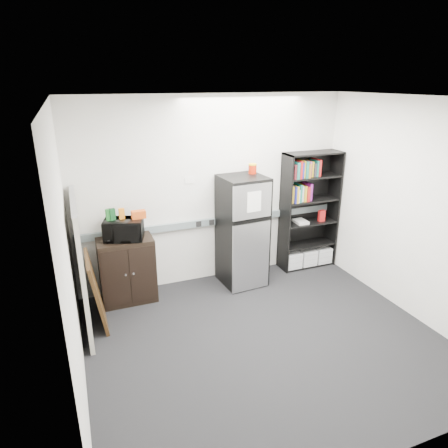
% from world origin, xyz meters
% --- Properties ---
extents(floor, '(4.00, 4.00, 0.00)m').
position_xyz_m(floor, '(0.00, 0.00, 0.00)').
color(floor, black).
rests_on(floor, ground).
extents(wall_back, '(4.00, 0.02, 2.70)m').
position_xyz_m(wall_back, '(0.00, 1.75, 1.35)').
color(wall_back, white).
rests_on(wall_back, floor).
extents(wall_right, '(0.02, 3.50, 2.70)m').
position_xyz_m(wall_right, '(2.00, 0.00, 1.35)').
color(wall_right, white).
rests_on(wall_right, floor).
extents(wall_left, '(0.02, 3.50, 2.70)m').
position_xyz_m(wall_left, '(-2.00, 0.00, 1.35)').
color(wall_left, white).
rests_on(wall_left, floor).
extents(ceiling, '(4.00, 3.50, 0.02)m').
position_xyz_m(ceiling, '(0.00, 0.00, 2.70)').
color(ceiling, white).
rests_on(ceiling, wall_back).
extents(electrical_raceway, '(3.92, 0.05, 0.10)m').
position_xyz_m(electrical_raceway, '(0.00, 1.72, 0.90)').
color(electrical_raceway, slate).
rests_on(electrical_raceway, wall_back).
extents(wall_note, '(0.14, 0.00, 0.10)m').
position_xyz_m(wall_note, '(-0.35, 1.74, 1.55)').
color(wall_note, white).
rests_on(wall_note, wall_back).
extents(bookshelf, '(0.90, 0.34, 1.85)m').
position_xyz_m(bookshelf, '(1.53, 1.57, 0.91)').
color(bookshelf, black).
rests_on(bookshelf, floor).
extents(cubicle_partition, '(0.06, 1.30, 1.62)m').
position_xyz_m(cubicle_partition, '(-1.90, 1.08, 0.81)').
color(cubicle_partition, gray).
rests_on(cubicle_partition, floor).
extents(cabinet, '(0.72, 0.48, 0.90)m').
position_xyz_m(cabinet, '(-1.33, 1.50, 0.45)').
color(cabinet, black).
rests_on(cabinet, floor).
extents(microwave, '(0.57, 0.46, 0.27)m').
position_xyz_m(microwave, '(-1.33, 1.48, 1.04)').
color(microwave, black).
rests_on(microwave, cabinet).
extents(snack_box_a, '(0.08, 0.06, 0.15)m').
position_xyz_m(snack_box_a, '(-1.50, 1.52, 1.25)').
color(snack_box_a, '#185720').
rests_on(snack_box_a, microwave).
extents(snack_box_b, '(0.08, 0.07, 0.15)m').
position_xyz_m(snack_box_b, '(-1.45, 1.52, 1.25)').
color(snack_box_b, '#0D3B19').
rests_on(snack_box_b, microwave).
extents(snack_box_c, '(0.07, 0.05, 0.14)m').
position_xyz_m(snack_box_c, '(-1.34, 1.52, 1.24)').
color(snack_box_c, orange).
rests_on(snack_box_c, microwave).
extents(snack_bag, '(0.18, 0.10, 0.10)m').
position_xyz_m(snack_bag, '(-1.13, 1.47, 1.22)').
color(snack_bag, '#CC4B14').
rests_on(snack_bag, microwave).
extents(refrigerator, '(0.65, 0.67, 1.61)m').
position_xyz_m(refrigerator, '(0.32, 1.42, 0.80)').
color(refrigerator, black).
rests_on(refrigerator, floor).
extents(coffee_can, '(0.12, 0.12, 0.16)m').
position_xyz_m(coffee_can, '(0.52, 1.55, 1.69)').
color(coffee_can, '#AD1E08').
rests_on(coffee_can, refrigerator).
extents(framed_poster, '(0.17, 0.70, 0.89)m').
position_xyz_m(framed_poster, '(-1.77, 1.07, 0.45)').
color(framed_poster, black).
rests_on(framed_poster, floor).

